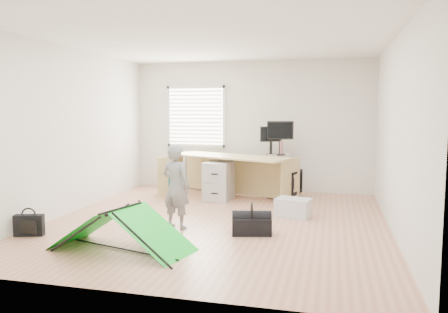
% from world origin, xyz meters
% --- Properties ---
extents(ground, '(5.50, 5.50, 0.00)m').
position_xyz_m(ground, '(0.00, 0.00, 0.00)').
color(ground, tan).
rests_on(ground, ground).
extents(back_wall, '(5.00, 0.02, 2.70)m').
position_xyz_m(back_wall, '(0.00, 2.75, 1.35)').
color(back_wall, silver).
rests_on(back_wall, ground).
extents(window, '(1.20, 0.06, 1.20)m').
position_xyz_m(window, '(-1.20, 2.71, 1.55)').
color(window, silver).
rests_on(window, back_wall).
extents(radiator, '(1.00, 0.12, 0.60)m').
position_xyz_m(radiator, '(-1.20, 2.67, 0.45)').
color(radiator, silver).
rests_on(radiator, back_wall).
extents(desk, '(2.52, 1.57, 0.82)m').
position_xyz_m(desk, '(-0.26, 1.79, 0.41)').
color(desk, tan).
rests_on(desk, ground).
extents(filing_cabinet, '(0.50, 0.65, 0.73)m').
position_xyz_m(filing_cabinet, '(-0.38, 1.55, 0.36)').
color(filing_cabinet, '#ADAFB2').
rests_on(filing_cabinet, ground).
extents(monitor_left, '(0.43, 0.25, 0.41)m').
position_xyz_m(monitor_left, '(0.51, 2.12, 1.02)').
color(monitor_left, black).
rests_on(monitor_left, desk).
extents(monitor_right, '(0.52, 0.21, 0.48)m').
position_xyz_m(monitor_right, '(0.69, 2.12, 1.06)').
color(monitor_right, black).
rests_on(monitor_right, desk).
extents(keyboard, '(0.43, 0.30, 0.02)m').
position_xyz_m(keyboard, '(0.66, 2.10, 0.83)').
color(keyboard, beige).
rests_on(keyboard, desk).
extents(thermos, '(0.08, 0.08, 0.28)m').
position_xyz_m(thermos, '(0.70, 2.13, 0.96)').
color(thermos, '#B06264').
rests_on(thermos, desk).
extents(office_chair, '(0.71, 0.72, 0.55)m').
position_xyz_m(office_chair, '(0.76, 2.15, 0.27)').
color(office_chair, black).
rests_on(office_chair, ground).
extents(person, '(0.50, 0.39, 1.20)m').
position_xyz_m(person, '(-0.47, -0.53, 0.60)').
color(person, gray).
rests_on(person, ground).
extents(kite, '(1.80, 1.14, 0.52)m').
position_xyz_m(kite, '(-0.76, -1.63, 0.26)').
color(kite, '#14DA2A').
rests_on(kite, ground).
extents(storage_crate, '(0.59, 0.48, 0.29)m').
position_xyz_m(storage_crate, '(1.09, 0.56, 0.15)').
color(storage_crate, silver).
rests_on(storage_crate, ground).
extents(tote_bag, '(0.33, 0.23, 0.37)m').
position_xyz_m(tote_bag, '(-1.57, 1.82, 0.18)').
color(tote_bag, '#1C747C').
rests_on(tote_bag, ground).
extents(laptop_bag, '(0.40, 0.22, 0.29)m').
position_xyz_m(laptop_bag, '(-2.26, -1.37, 0.14)').
color(laptop_bag, black).
rests_on(laptop_bag, ground).
extents(white_box, '(0.10, 0.10, 0.10)m').
position_xyz_m(white_box, '(-1.62, -0.50, 0.05)').
color(white_box, silver).
rests_on(white_box, ground).
extents(duffel_bag, '(0.58, 0.38, 0.23)m').
position_xyz_m(duffel_bag, '(0.63, -0.58, 0.12)').
color(duffel_bag, black).
rests_on(duffel_bag, ground).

